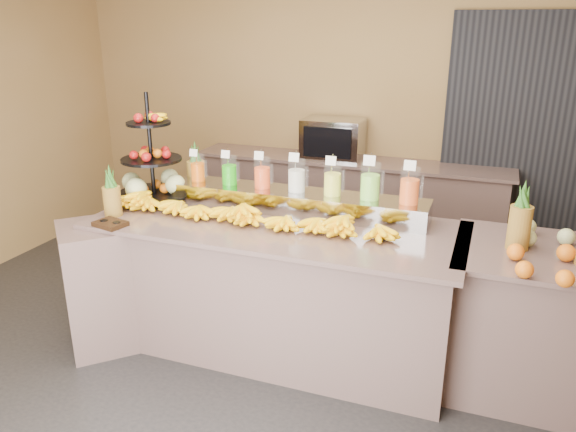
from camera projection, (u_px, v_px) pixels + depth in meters
The scene contains 20 objects.
ground at pixel (260, 366), 3.80m from camera, with size 6.00×6.00×0.00m, color black.
room_envelope at pixel (326, 73), 3.81m from camera, with size 6.04×5.02×2.82m.
buffet_counter at pixel (258, 286), 3.91m from camera, with size 2.75×1.25×0.93m.
right_counter at pixel (539, 322), 3.43m from camera, with size 1.08×0.88×0.93m.
back_ledge at pixel (347, 204), 5.63m from camera, with size 3.10×0.55×0.93m.
pitcher_tray at pixel (297, 201), 3.96m from camera, with size 1.85×0.30×0.15m, color gray.
juice_pitcher_orange_a at pixel (198, 169), 4.16m from camera, with size 0.11×0.11×0.26m.
juice_pitcher_green at pixel (229, 172), 4.08m from camera, with size 0.11×0.12×0.27m.
juice_pitcher_orange_b at pixel (262, 175), 3.99m from camera, with size 0.12×0.12×0.29m.
juice_pitcher_milk at pixel (297, 177), 3.90m from camera, with size 0.12×0.13×0.30m.
juice_pitcher_lemon at pixel (333, 181), 3.82m from camera, with size 0.12×0.13×0.30m.
juice_pitcher_lime at pixel (370, 183), 3.73m from camera, with size 0.13×0.14×0.32m.
juice_pitcher_orange_c at pixel (410, 188), 3.64m from camera, with size 0.13×0.13×0.31m.
banana_heap at pixel (242, 211), 3.79m from camera, with size 2.12×0.19×0.18m.
fruit_stand at pixel (157, 173), 4.17m from camera, with size 0.70×0.70×0.80m.
condiment_caddy at pixel (110, 224), 3.70m from camera, with size 0.20×0.15×0.03m, color black.
pineapple_left_a at pixel (112, 197), 3.86m from camera, with size 0.12×0.12×0.37m.
pineapple_left_b at pixel (196, 174), 4.35m from camera, with size 0.14×0.14×0.42m.
right_fruit_pile at pixel (549, 249), 3.11m from camera, with size 0.50×0.48×0.27m.
oven_warmer at pixel (333, 139), 5.47m from camera, with size 0.58×0.40×0.38m, color gray.
Camera 1 is at (1.32, -2.97, 2.22)m, focal length 35.00 mm.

